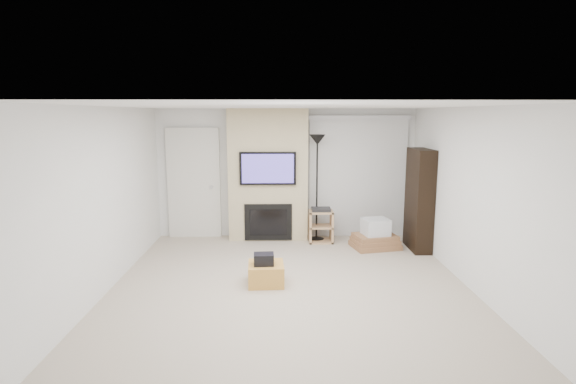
{
  "coord_description": "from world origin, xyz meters",
  "views": [
    {
      "loc": [
        -0.16,
        -5.96,
        2.4
      ],
      "look_at": [
        0.0,
        1.2,
        1.15
      ],
      "focal_mm": 28.0,
      "sensor_mm": 36.0,
      "label": 1
    }
  ],
  "objects_px": {
    "ottoman": "(266,274)",
    "av_stand": "(321,224)",
    "bookshelf": "(419,200)",
    "floor_lamp": "(317,158)",
    "box_stack": "(375,237)"
  },
  "relations": [
    {
      "from": "ottoman",
      "to": "av_stand",
      "type": "height_order",
      "value": "av_stand"
    },
    {
      "from": "ottoman",
      "to": "box_stack",
      "type": "relative_size",
      "value": 0.55
    },
    {
      "from": "ottoman",
      "to": "av_stand",
      "type": "bearing_deg",
      "value": 65.08
    },
    {
      "from": "floor_lamp",
      "to": "bookshelf",
      "type": "distance_m",
      "value": 1.99
    },
    {
      "from": "av_stand",
      "to": "box_stack",
      "type": "bearing_deg",
      "value": -22.99
    },
    {
      "from": "floor_lamp",
      "to": "av_stand",
      "type": "bearing_deg",
      "value": -56.53
    },
    {
      "from": "floor_lamp",
      "to": "box_stack",
      "type": "distance_m",
      "value": 1.8
    },
    {
      "from": "av_stand",
      "to": "box_stack",
      "type": "distance_m",
      "value": 1.04
    },
    {
      "from": "av_stand",
      "to": "bookshelf",
      "type": "distance_m",
      "value": 1.85
    },
    {
      "from": "ottoman",
      "to": "bookshelf",
      "type": "height_order",
      "value": "bookshelf"
    },
    {
      "from": "floor_lamp",
      "to": "bookshelf",
      "type": "relative_size",
      "value": 1.12
    },
    {
      "from": "box_stack",
      "to": "bookshelf",
      "type": "height_order",
      "value": "bookshelf"
    },
    {
      "from": "floor_lamp",
      "to": "av_stand",
      "type": "height_order",
      "value": "floor_lamp"
    },
    {
      "from": "ottoman",
      "to": "av_stand",
      "type": "xyz_separation_m",
      "value": [
        0.98,
        2.12,
        0.2
      ]
    },
    {
      "from": "ottoman",
      "to": "floor_lamp",
      "type": "bearing_deg",
      "value": 67.78
    }
  ]
}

